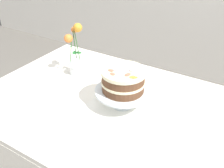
{
  "coord_description": "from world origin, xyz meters",
  "views": [
    {
      "loc": [
        0.62,
        -0.94,
        1.55
      ],
      "look_at": [
        0.04,
        0.0,
        0.86
      ],
      "focal_mm": 40.48,
      "sensor_mm": 36.0,
      "label": 1
    }
  ],
  "objects_px": {
    "cake_stand": "(123,93)",
    "flower_vase": "(75,55)",
    "dining_table": "(103,116)",
    "layer_cake": "(123,80)"
  },
  "relations": [
    {
      "from": "cake_stand",
      "to": "flower_vase",
      "type": "height_order",
      "value": "flower_vase"
    },
    {
      "from": "flower_vase",
      "to": "cake_stand",
      "type": "bearing_deg",
      "value": -18.53
    },
    {
      "from": "cake_stand",
      "to": "flower_vase",
      "type": "distance_m",
      "value": 0.45
    },
    {
      "from": "dining_table",
      "to": "layer_cake",
      "type": "distance_m",
      "value": 0.27
    },
    {
      "from": "layer_cake",
      "to": "dining_table",
      "type": "bearing_deg",
      "value": -160.33
    },
    {
      "from": "cake_stand",
      "to": "flower_vase",
      "type": "xyz_separation_m",
      "value": [
        -0.43,
        0.14,
        0.05
      ]
    },
    {
      "from": "layer_cake",
      "to": "flower_vase",
      "type": "xyz_separation_m",
      "value": [
        -0.43,
        0.14,
        -0.03
      ]
    },
    {
      "from": "layer_cake",
      "to": "flower_vase",
      "type": "bearing_deg",
      "value": 161.46
    },
    {
      "from": "cake_stand",
      "to": "layer_cake",
      "type": "height_order",
      "value": "layer_cake"
    },
    {
      "from": "dining_table",
      "to": "layer_cake",
      "type": "bearing_deg",
      "value": 19.67
    }
  ]
}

